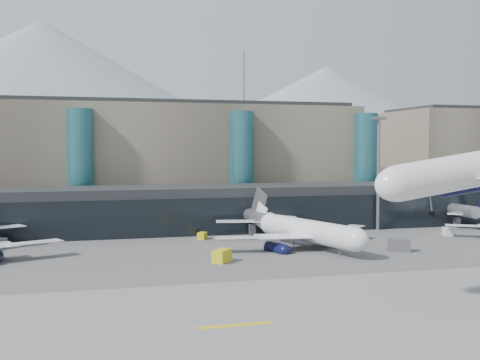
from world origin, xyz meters
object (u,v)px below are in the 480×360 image
at_px(lightmast_mid, 378,167).
at_px(veh_c, 399,245).
at_px(veh_g, 312,236).
at_px(veh_d, 447,232).
at_px(veh_h, 222,256).
at_px(jet_parked_mid, 296,222).
at_px(veh_b, 202,236).

xyz_separation_m(lightmast_mid, veh_c, (-9.93, -26.60, -13.29)).
bearing_deg(veh_g, veh_c, 18.89).
bearing_deg(veh_d, veh_h, 124.06).
height_order(jet_parked_mid, veh_c, jet_parked_mid).
bearing_deg(lightmast_mid, veh_h, -146.60).
bearing_deg(veh_c, veh_h, -147.74).
relative_size(veh_b, veh_d, 0.81).
height_order(lightmast_mid, veh_b, lightmast_mid).
distance_m(lightmast_mid, jet_parked_mid, 31.97).
xyz_separation_m(lightmast_mid, veh_d, (10.19, -11.67, -13.58)).
bearing_deg(veh_g, veh_d, 74.96).
relative_size(veh_c, veh_g, 1.86).
distance_m(veh_b, veh_c, 39.18).
relative_size(jet_parked_mid, veh_h, 9.78).
relative_size(jet_parked_mid, veh_c, 9.09).
xyz_separation_m(jet_parked_mid, veh_g, (6.13, 7.00, -3.83)).
height_order(veh_d, veh_g, veh_d).
relative_size(jet_parked_mid, veh_b, 15.46).
height_order(lightmast_mid, veh_d, lightmast_mid).
height_order(lightmast_mid, veh_g, lightmast_mid).
xyz_separation_m(veh_g, veh_h, (-23.49, -19.32, 0.40)).
relative_size(jet_parked_mid, veh_d, 12.53).
xyz_separation_m(veh_d, veh_h, (-53.32, -16.76, 0.20)).
distance_m(veh_b, veh_d, 52.18).
relative_size(veh_b, veh_c, 0.59).
bearing_deg(veh_d, veh_b, 97.16).
height_order(veh_b, veh_h, veh_h).
distance_m(veh_c, veh_h, 33.25).
bearing_deg(jet_parked_mid, veh_c, -140.14).
relative_size(lightmast_mid, jet_parked_mid, 0.70).
height_order(veh_b, veh_c, veh_c).
xyz_separation_m(veh_b, veh_d, (51.47, -8.56, 0.15)).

